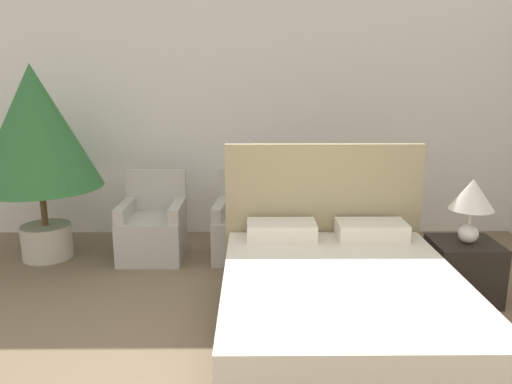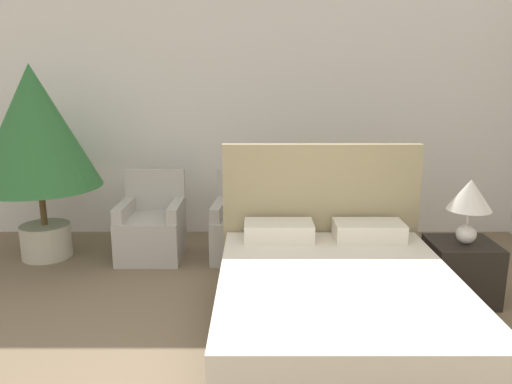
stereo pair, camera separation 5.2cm
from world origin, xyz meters
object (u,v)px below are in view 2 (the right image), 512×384
at_px(armchair_near_window_right, 247,231).
at_px(potted_palm, 37,132).
at_px(armchair_near_window_left, 154,231).
at_px(nightstand, 463,272).
at_px(bed, 337,302).
at_px(table_lamp, 472,200).

relative_size(armchair_near_window_right, potted_palm, 0.45).
relative_size(armchair_near_window_left, armchair_near_window_right, 1.00).
bearing_deg(nightstand, armchair_near_window_left, 160.08).
distance_m(bed, potted_palm, 3.25).
xyz_separation_m(bed, nightstand, (1.11, 0.63, -0.04)).
bearing_deg(potted_palm, armchair_near_window_right, -0.04).
height_order(armchair_near_window_left, nightstand, armchair_near_window_left).
height_order(bed, nightstand, bed).
distance_m(bed, table_lamp, 1.40).
relative_size(armchair_near_window_left, potted_palm, 0.45).
relative_size(armchair_near_window_right, table_lamp, 1.63).
height_order(armchair_near_window_left, potted_palm, potted_palm).
distance_m(potted_palm, table_lamp, 3.92).
xyz_separation_m(armchair_near_window_right, nightstand, (1.77, -0.98, -0.02)).
xyz_separation_m(bed, potted_palm, (-2.65, 1.61, 0.97)).
bearing_deg(bed, table_lamp, 28.86).
bearing_deg(armchair_near_window_left, nightstand, -19.49).
height_order(bed, armchair_near_window_right, bed).
relative_size(bed, potted_palm, 1.04).
distance_m(armchair_near_window_left, nightstand, 2.87).
xyz_separation_m(armchair_near_window_left, table_lamp, (2.70, -1.00, 0.58)).
distance_m(armchair_near_window_left, table_lamp, 2.94).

